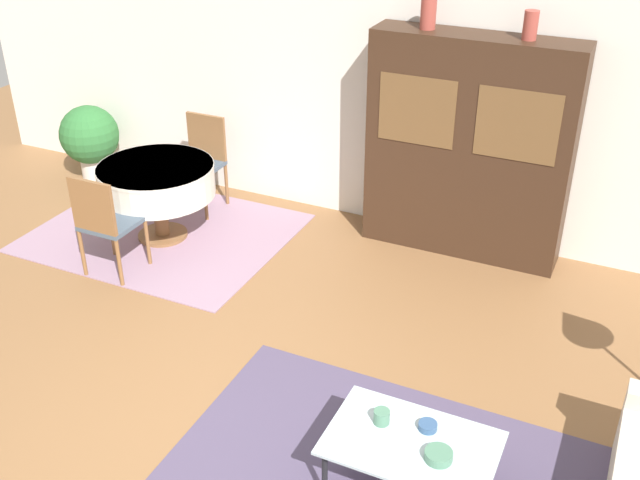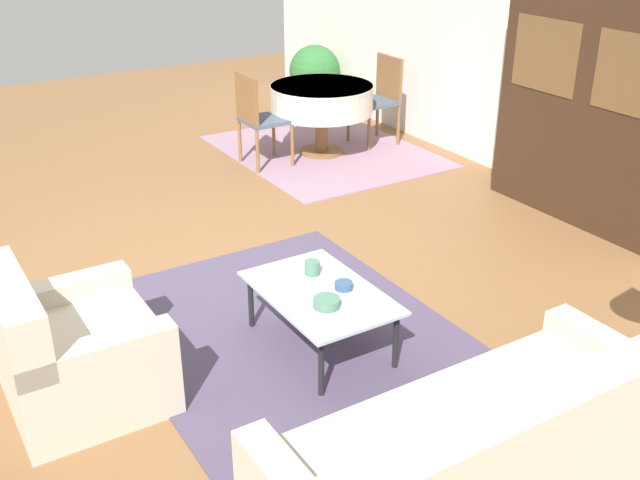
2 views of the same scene
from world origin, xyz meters
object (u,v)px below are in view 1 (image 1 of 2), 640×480
Objects in this scene: cup at (382,417)px; bowl_small at (428,426)px; dining_chair_far at (202,157)px; potted_plant at (90,137)px; display_cabinet at (468,148)px; bowl at (438,455)px; vase_tall at (428,12)px; dining_table at (157,181)px; vase_short at (531,25)px; coffee_table at (411,446)px; dining_chair_near at (104,220)px.

bowl_small is (0.27, 0.06, -0.02)m from cup.
dining_chair_far reaches higher than potted_plant.
potted_plant is (-4.55, 2.79, 0.05)m from cup.
display_cabinet reaches higher than dining_chair_far.
vase_tall is at bearing 110.88° from bowl.
vase_short reaches higher than dining_table.
display_cabinet is 7.31× the size of vase_tall.
bowl is 0.70× the size of vase_short.
bowl is at bearing -31.39° from dining_table.
display_cabinet is (-0.55, 3.05, 0.65)m from coffee_table.
coffee_table is at bearing -109.38° from bowl_small.
vase_tall is at bearing 110.00° from bowl_small.
display_cabinet is 2.11× the size of dining_chair_far.
potted_plant reaches higher than dining_table.
vase_tall is at bearing 24.77° from dining_table.
dining_table is 9.72× the size of bowl_small.
potted_plant reaches higher than coffee_table.
display_cabinet is 1.84× the size of dining_table.
vase_short reaches higher than bowl_small.
bowl is 0.24m from bowl_small.
dining_chair_far is 3.48m from vase_short.
dining_chair_near reaches higher than cup.
vase_short reaches higher than coffee_table.
vase_tall reaches higher than dining_chair_far.
vase_tall is at bearing 180.00° from vase_short.
cup is 0.12× the size of potted_plant.
dining_chair_far is at bearing 138.05° from cup.
display_cabinet is 3.03m from bowl_small.
dining_chair_far is 1.14× the size of potted_plant.
display_cabinet is 3.26m from dining_chair_near.
potted_plant reaches higher than bowl.
display_cabinet reaches higher than bowl_small.
bowl_small is 3.38m from vase_short.
dining_chair_near is at bearing -90.00° from dining_table.
dining_chair_near is at bearing -141.10° from vase_tall.
dining_table is at bearing 150.25° from bowl_small.
dining_chair_near reaches higher than potted_plant.
dining_chair_near is 1.54m from dining_chair_far.
dining_table is 3.97× the size of vase_tall.
dining_table is 1.30× the size of potted_plant.
coffee_table is 1.18× the size of potted_plant.
dining_table is 1.75m from potted_plant.
cup is (3.02, -2.71, -0.11)m from dining_chair_far.
dining_table reaches higher than coffee_table.
display_cabinet reaches higher than dining_chair_near.
dining_table is (-2.68, -1.03, -0.41)m from display_cabinet.
vase_tall reaches higher than potted_plant.
potted_plant is at bearing -177.16° from vase_tall.
dining_chair_far is 4.06m from cup.
vase_short is at bearing -175.21° from dining_chair_far.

